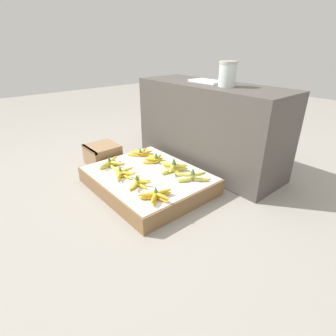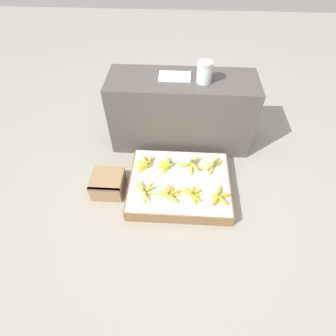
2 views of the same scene
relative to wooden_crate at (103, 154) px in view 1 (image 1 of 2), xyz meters
The scene contains 14 objects.
ground_plane 0.67m from the wooden_crate, ahead, with size 10.00×10.00×0.00m, color gray.
display_platform 0.67m from the wooden_crate, ahead, with size 0.93×0.76×0.13m.
back_vendor_table 1.04m from the wooden_crate, 49.31° to the left, with size 1.43×0.50×0.75m.
wooden_crate is the anchor object (origin of this frame).
banana_bunch_front_left 0.38m from the wooden_crate, 15.88° to the right, with size 0.23×0.24×0.09m.
banana_bunch_front_midleft 0.60m from the wooden_crate, 12.48° to the right, with size 0.23×0.21×0.08m.
banana_bunch_front_midright 0.79m from the wooden_crate, ahead, with size 0.19×0.21×0.09m.
banana_bunch_front_right 1.02m from the wooden_crate, ahead, with size 0.18×0.24×0.09m.
banana_bunch_middle_left 0.40m from the wooden_crate, 33.48° to the left, with size 0.20×0.23×0.08m.
banana_bunch_middle_midleft 0.58m from the wooden_crate, 22.07° to the left, with size 0.15×0.21×0.10m.
banana_bunch_middle_midright 0.81m from the wooden_crate, 16.13° to the left, with size 0.25×0.24×0.11m.
banana_bunch_middle_right 1.01m from the wooden_crate, 13.64° to the left, with size 0.21×0.23×0.11m.
glass_jar 1.34m from the wooden_crate, 40.43° to the left, with size 0.14×0.14×0.19m.
foam_tray_white 1.18m from the wooden_crate, 53.54° to the left, with size 0.30×0.18×0.02m.
Camera 1 is at (1.52, -1.08, 1.07)m, focal length 28.00 mm.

